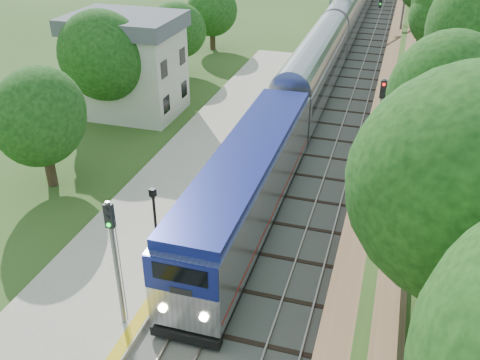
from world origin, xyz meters
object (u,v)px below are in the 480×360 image
(signal_gantry, at_px, (366,6))
(signal_farside, at_px, (379,120))
(station_building, at_px, (128,64))
(lamppost_far, at_px, (156,230))
(signal_platform, at_px, (114,252))
(train, at_px, (355,4))

(signal_gantry, xyz_separation_m, signal_farside, (3.73, -31.25, -0.57))
(station_building, height_order, signal_gantry, station_building)
(signal_gantry, relative_size, signal_farside, 1.24)
(lamppost_far, xyz_separation_m, signal_platform, (0.33, -4.30, 1.87))
(signal_gantry, height_order, signal_farside, signal_farside)
(station_building, height_order, train, station_building)
(lamppost_far, bearing_deg, station_building, 120.39)
(lamppost_far, distance_m, signal_platform, 4.70)
(signal_gantry, bearing_deg, train, 100.07)
(train, height_order, signal_platform, signal_platform)
(signal_gantry, bearing_deg, signal_farside, -83.20)
(signal_platform, bearing_deg, signal_gantry, 83.57)
(signal_farside, bearing_deg, signal_platform, -119.02)
(train, height_order, lamppost_far, train)
(signal_farside, bearing_deg, train, 97.82)
(signal_farside, bearing_deg, station_building, 162.78)
(train, relative_size, lamppost_far, 30.19)
(train, distance_m, lamppost_far, 57.36)
(signal_gantry, height_order, signal_platform, signal_platform)
(train, xyz_separation_m, signal_platform, (-2.90, -61.56, 1.76))
(station_building, distance_m, signal_farside, 21.15)
(signal_platform, bearing_deg, station_building, 116.09)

